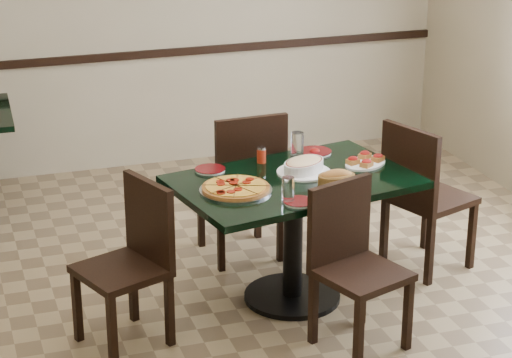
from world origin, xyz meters
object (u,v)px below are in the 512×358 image
object	(u,v)px
chair_right	(421,190)
bruschetta_platter	(365,161)
pepperoni_pizza	(236,188)
chair_far	(245,178)
bread_basket	(336,178)
chair_left	(134,254)
main_table	(293,209)
chair_near	(352,257)
lasagna_casserole	(304,166)

from	to	relation	value
chair_right	bruschetta_platter	xyz separation A→B (m)	(-0.40, -0.04, 0.24)
bruschetta_platter	pepperoni_pizza	bearing A→B (deg)	160.30
pepperoni_pizza	chair_right	bearing A→B (deg)	9.54
chair_far	bread_basket	distance (m)	0.86
chair_right	bread_basket	world-z (taller)	chair_right
chair_far	bruschetta_platter	distance (m)	0.80
bread_basket	bruschetta_platter	size ratio (longest dim) A/B	0.62
chair_left	bread_basket	world-z (taller)	chair_left
main_table	bruschetta_platter	distance (m)	0.53
chair_near	pepperoni_pizza	distance (m)	0.73
chair_right	pepperoni_pizza	world-z (taller)	chair_right
bread_basket	lasagna_casserole	bearing A→B (deg)	118.33
chair_near	bread_basket	distance (m)	0.48
lasagna_casserole	bread_basket	bearing A→B (deg)	-96.48
main_table	lasagna_casserole	size ratio (longest dim) A/B	4.38
bread_basket	chair_left	bearing A→B (deg)	-175.42
bread_basket	pepperoni_pizza	bearing A→B (deg)	175.82
main_table	bread_basket	xyz separation A→B (m)	(0.19, -0.17, 0.22)
chair_near	lasagna_casserole	world-z (taller)	chair_near
bruschetta_platter	chair_far	bearing A→B (deg)	106.74
chair_near	chair_right	distance (m)	1.00
main_table	chair_far	xyz separation A→B (m)	(-0.09, 0.61, -0.02)
chair_far	pepperoni_pizza	bearing A→B (deg)	65.64
chair_left	pepperoni_pizza	xyz separation A→B (m)	(0.59, 0.08, 0.27)
chair_left	bread_basket	size ratio (longest dim) A/B	4.03
chair_right	bruschetta_platter	world-z (taller)	chair_right
bruschetta_platter	bread_basket	bearing A→B (deg)	-169.60
chair_right	bread_basket	distance (m)	0.79
chair_far	chair_right	bearing A→B (deg)	150.86
chair_far	chair_near	bearing A→B (deg)	98.00
chair_near	pepperoni_pizza	xyz separation A→B (m)	(-0.49, 0.46, 0.27)
pepperoni_pizza	lasagna_casserole	size ratio (longest dim) A/B	1.20
chair_right	lasagna_casserole	distance (m)	0.83
chair_far	chair_right	xyz separation A→B (m)	(0.97, -0.48, -0.02)
main_table	chair_left	world-z (taller)	chair_left
pepperoni_pizza	bruschetta_platter	bearing A→B (deg)	11.27
chair_left	bruschetta_platter	world-z (taller)	chair_left
chair_right	pepperoni_pizza	size ratio (longest dim) A/B	2.37
main_table	bruschetta_platter	world-z (taller)	bruschetta_platter
chair_near	bruschetta_platter	bearing A→B (deg)	41.76
lasagna_casserole	bruschetta_platter	distance (m)	0.39
chair_left	bread_basket	bearing A→B (deg)	68.72
chair_near	bread_basket	xyz separation A→B (m)	(0.06, 0.38, 0.30)
lasagna_casserole	pepperoni_pizza	bearing A→B (deg)	168.00
chair_near	chair_right	size ratio (longest dim) A/B	0.94
pepperoni_pizza	chair_left	bearing A→B (deg)	-171.98
chair_near	chair_right	world-z (taller)	chair_right
chair_left	bruschetta_platter	distance (m)	1.48
chair_near	chair_left	size ratio (longest dim) A/B	1.00
chair_right	lasagna_casserole	xyz separation A→B (m)	(-0.79, -0.06, 0.27)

